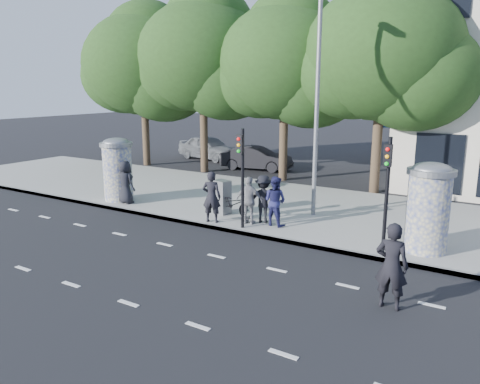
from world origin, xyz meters
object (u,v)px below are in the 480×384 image
Objects in this scene: man_road at (392,266)px; ped_b at (212,197)px; bicycle at (233,204)px; ad_column_right at (428,205)px; ped_d at (263,199)px; ad_column_left at (117,168)px; car_mid at (256,158)px; ped_c at (275,201)px; cabinet_right at (421,225)px; traffic_pole_near at (242,168)px; ped_a at (126,182)px; ped_e at (249,201)px; car_left at (209,148)px; traffic_pole_far at (387,184)px; cabinet_left at (222,197)px; street_lamp at (317,89)px.

ped_b is at bearing -24.56° from man_road.
bicycle is at bearing -32.07° from man_road.
ad_column_right reaches higher than ped_d.
ad_column_left is 10.22m from car_mid.
ped_c reaches higher than cabinet_right.
traffic_pole_near is 6.01m from ped_a.
ped_e is at bearing -176.19° from ped_b.
ad_column_right is 0.57× the size of car_left.
ped_c is at bearing -176.75° from ped_b.
car_mid is (4.83, -1.88, -0.10)m from car_left.
cabinet_left is (-6.42, 1.21, -1.44)m from traffic_pole_far.
ped_c is 0.41× the size of car_mid.
ad_column_right reaches higher than man_road.
ped_b reaches higher than ped_c.
ped_b reaches higher than cabinet_right.
street_lamp is 1.90× the size of car_mid.
ad_column_right is 2.27× the size of cabinet_right.
ped_b is at bearing 13.84° from ped_e.
ped_e is 16.02m from car_left.
cabinet_left is (-7.39, 4.22, -0.21)m from man_road.
street_lamp reaches higher than ped_a.
ped_c is at bearing 47.86° from traffic_pole_near.
car_mid is (-11.40, 13.86, -0.31)m from man_road.
ped_d is at bearing -152.07° from cabinet_right.
ad_column_right is at bearing -169.72° from ped_a.
car_left is at bearing -45.19° from man_road.
ped_c is at bearing 1.42° from ad_column_left.
ped_a is at bearing 175.81° from traffic_pole_near.
traffic_pole_near is 6.63m from man_road.
cabinet_right is 0.25× the size of car_left.
ped_d is at bearing 2.43° from ad_column_left.
street_lamp is 4.34× the size of ped_b.
ped_a is 0.88× the size of man_road.
street_lamp is 5.37m from ped_b.
car_mid is at bearing 128.47° from cabinet_left.
traffic_pole_near is 1.99× the size of ped_d.
man_road is at bearing -16.73° from ad_column_left.
traffic_pole_near is 1.95× the size of ped_c.
ped_a is (-11.68, -0.48, -0.50)m from ad_column_right.
man_road is (7.07, -3.07, -0.07)m from ped_b.
ped_b is at bearing -134.02° from street_lamp.
ped_e is at bearing 93.39° from traffic_pole_near.
bicycle is at bearing 3.20° from cabinet_left.
traffic_pole_near reaches higher than ped_a.
man_road is at bearing 139.92° from ped_e.
man_road is at bearing -13.85° from cabinet_left.
car_left is at bearing 140.19° from street_lamp.
ad_column_right is 1.44× the size of ped_b.
cabinet_left is (4.26, 0.78, -0.24)m from ped_a.
ped_c is 0.37× the size of car_left.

